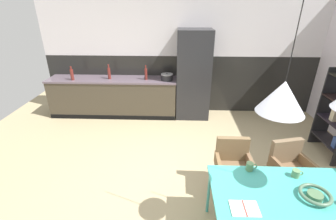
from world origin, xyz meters
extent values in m
plane|color=tan|center=(0.00, 0.00, 0.00)|extent=(8.53, 8.53, 0.00)
cube|color=black|center=(0.00, 2.83, 0.69)|extent=(6.56, 0.12, 1.38)
cube|color=silver|center=(0.00, 2.83, 2.07)|extent=(6.56, 0.12, 1.38)
cube|color=#41392C|center=(-1.64, 2.47, 0.44)|extent=(2.97, 0.60, 0.87)
cube|color=#60515C|center=(-1.64, 2.47, 0.89)|extent=(3.00, 0.63, 0.04)
cube|color=black|center=(-1.64, 2.16, 0.05)|extent=(2.97, 0.01, 0.10)
cube|color=#232326|center=(0.24, 2.47, 1.01)|extent=(0.76, 0.60, 2.02)
cube|color=teal|center=(1.07, -0.86, 0.71)|extent=(1.62, 0.89, 0.03)
cylinder|color=teal|center=(0.29, -0.46, 0.35)|extent=(0.04, 0.04, 0.70)
cylinder|color=teal|center=(1.84, -0.46, 0.35)|extent=(0.04, 0.04, 0.70)
cube|color=brown|center=(0.67, -0.10, 0.41)|extent=(0.48, 0.46, 0.06)
cube|color=brown|center=(0.68, 0.10, 0.63)|extent=(0.46, 0.08, 0.36)
cube|color=brown|center=(0.89, -0.10, 0.51)|extent=(0.05, 0.41, 0.14)
cube|color=brown|center=(0.45, -0.10, 0.51)|extent=(0.05, 0.41, 0.14)
cylinder|color=black|center=(0.87, -0.29, 0.19)|extent=(0.02, 0.02, 0.38)
cylinder|color=black|center=(0.47, -0.29, 0.19)|extent=(0.02, 0.02, 0.38)
cylinder|color=black|center=(0.88, 0.09, 0.19)|extent=(0.02, 0.02, 0.38)
cylinder|color=black|center=(0.48, 0.09, 0.19)|extent=(0.02, 0.02, 0.38)
cylinder|color=black|center=(0.87, -0.10, 0.01)|extent=(0.02, 0.41, 0.02)
cylinder|color=black|center=(0.47, -0.10, 0.01)|extent=(0.02, 0.41, 0.02)
cube|color=brown|center=(1.47, -0.11, 0.41)|extent=(0.57, 0.56, 0.06)
cube|color=brown|center=(1.42, 0.08, 0.62)|extent=(0.46, 0.18, 0.36)
cube|color=brown|center=(1.68, -0.06, 0.51)|extent=(0.14, 0.41, 0.14)
cube|color=brown|center=(1.26, -0.16, 0.51)|extent=(0.14, 0.41, 0.14)
cylinder|color=black|center=(1.71, -0.25, 0.19)|extent=(0.02, 0.02, 0.38)
cylinder|color=black|center=(1.32, -0.34, 0.19)|extent=(0.02, 0.02, 0.38)
cylinder|color=black|center=(1.62, 0.12, 0.19)|extent=(0.02, 0.02, 0.38)
cylinder|color=black|center=(1.23, 0.03, 0.19)|extent=(0.02, 0.02, 0.38)
cylinder|color=black|center=(1.67, -0.07, 0.01)|extent=(0.11, 0.41, 0.02)
cylinder|color=black|center=(1.28, -0.16, 0.01)|extent=(0.11, 0.41, 0.02)
cylinder|color=#4C704C|center=(1.28, -0.90, 0.75)|extent=(0.15, 0.15, 0.05)
torus|color=#4A6A52|center=(1.28, -0.90, 0.77)|extent=(0.31, 0.31, 0.04)
cube|color=white|center=(0.47, -1.07, 0.73)|extent=(0.14, 0.20, 0.01)
cube|color=white|center=(0.60, -1.07, 0.73)|extent=(0.14, 0.20, 0.01)
cube|color=#B73833|center=(0.54, -1.07, 0.74)|extent=(0.01, 0.20, 0.00)
cylinder|color=#5B8456|center=(1.23, -0.58, 0.77)|extent=(0.08, 0.08, 0.09)
torus|color=#5B8456|center=(1.28, -0.58, 0.78)|extent=(0.06, 0.01, 0.06)
cylinder|color=#5B8456|center=(0.74, -0.49, 0.78)|extent=(0.08, 0.08, 0.10)
torus|color=#5B8456|center=(0.79, -0.49, 0.78)|extent=(0.07, 0.01, 0.07)
cylinder|color=black|center=(-0.36, 2.39, 0.98)|extent=(0.27, 0.27, 0.13)
cylinder|color=gray|center=(-0.36, 2.39, 1.05)|extent=(0.28, 0.28, 0.01)
sphere|color=black|center=(-0.36, 2.39, 1.07)|extent=(0.02, 0.02, 0.02)
cylinder|color=maroon|center=(-0.84, 2.42, 1.04)|extent=(0.06, 0.06, 0.26)
cylinder|color=maroon|center=(-0.84, 2.42, 1.21)|extent=(0.03, 0.03, 0.08)
cylinder|color=maroon|center=(-2.52, 2.33, 1.04)|extent=(0.07, 0.07, 0.25)
cylinder|color=maroon|center=(-2.52, 2.33, 1.19)|extent=(0.03, 0.03, 0.07)
cylinder|color=maroon|center=(-1.69, 2.45, 1.04)|extent=(0.07, 0.07, 0.25)
cylinder|color=maroon|center=(-1.69, 2.45, 1.21)|extent=(0.03, 0.03, 0.09)
cube|color=black|center=(2.65, 1.34, 0.76)|extent=(0.30, 0.03, 1.51)
cube|color=black|center=(2.65, 0.96, 0.25)|extent=(0.30, 0.73, 0.02)
cube|color=black|center=(2.65, 0.96, 0.64)|extent=(0.30, 0.73, 0.02)
cylinder|color=black|center=(0.74, -0.90, 2.34)|extent=(0.01, 0.01, 0.76)
cone|color=silver|center=(0.74, -0.90, 1.82)|extent=(0.40, 0.40, 0.28)
camera|label=1|loc=(-0.14, -2.74, 2.53)|focal=25.03mm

